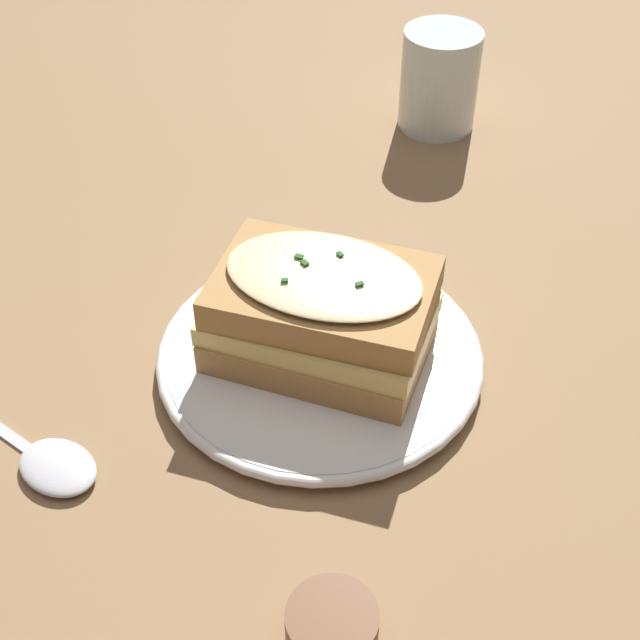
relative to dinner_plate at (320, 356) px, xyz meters
The scene contains 6 objects.
ground_plane 0.03m from the dinner_plate, 47.66° to the left, with size 2.40×2.40×0.00m, color olive.
dinner_plate is the anchor object (origin of this frame).
sandwich 0.04m from the dinner_plate, 44.92° to the right, with size 0.18×0.19×0.07m.
water_glass 0.37m from the dinner_plate, 38.84° to the right, with size 0.08×0.08×0.10m, color silver.
spoon 0.20m from the dinner_plate, 97.71° to the left, with size 0.15×0.11×0.01m.
condiment_pot 0.22m from the dinner_plate, 161.79° to the left, with size 0.05×0.05×0.03m, color brown.
Camera 1 is at (-0.46, 0.13, 0.47)m, focal length 50.00 mm.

